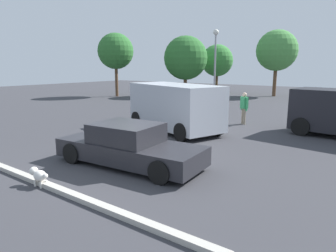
# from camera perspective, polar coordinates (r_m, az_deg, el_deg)

# --- Properties ---
(ground_plane) EXTENTS (80.00, 80.00, 0.00)m
(ground_plane) POSITION_cam_1_polar(r_m,az_deg,el_deg) (9.74, -6.69, -6.77)
(ground_plane) COLOR #38383D
(sedan_foreground) EXTENTS (4.79, 2.15, 1.29)m
(sedan_foreground) POSITION_cam_1_polar(r_m,az_deg,el_deg) (9.35, -7.40, -3.78)
(sedan_foreground) COLOR #232328
(sedan_foreground) RESTS_ON ground_plane
(dog) EXTENTS (0.66, 0.30, 0.47)m
(dog) POSITION_cam_1_polar(r_m,az_deg,el_deg) (8.42, -23.20, -8.44)
(dog) COLOR white
(dog) RESTS_ON ground_plane
(van_white) EXTENTS (5.31, 3.59, 2.17)m
(van_white) POSITION_cam_1_polar(r_m,az_deg,el_deg) (14.08, 1.28, 3.79)
(van_white) COLOR #B2B7C1
(van_white) RESTS_ON ground_plane
(pedestrian) EXTENTS (0.48, 0.43, 1.66)m
(pedestrian) POSITION_cam_1_polar(r_m,az_deg,el_deg) (16.18, 14.13, 3.76)
(pedestrian) COLOR gray
(pedestrian) RESTS_ON ground_plane
(parking_curb) EXTENTS (9.29, 0.20, 0.12)m
(parking_curb) POSITION_cam_1_polar(r_m,az_deg,el_deg) (8.04, -20.45, -10.93)
(parking_curb) COLOR #B7B2A8
(parking_curb) RESTS_ON ground_plane
(light_post_near) EXTENTS (0.44, 0.44, 5.78)m
(light_post_near) POSITION_cam_1_polar(r_m,az_deg,el_deg) (24.69, 8.90, 13.40)
(light_post_near) COLOR gray
(light_post_near) RESTS_ON ground_plane
(tree_back_left) EXTENTS (3.47, 3.47, 5.32)m
(tree_back_left) POSITION_cam_1_polar(r_m,az_deg,el_deg) (34.43, 9.23, 12.06)
(tree_back_left) COLOR brown
(tree_back_left) RESTS_ON ground_plane
(tree_back_center) EXTENTS (4.32, 4.32, 5.93)m
(tree_back_center) POSITION_cam_1_polar(r_m,az_deg,el_deg) (30.81, 3.32, 12.66)
(tree_back_center) COLOR brown
(tree_back_center) RESTS_ON ground_plane
(tree_back_right) EXTENTS (3.97, 3.97, 6.48)m
(tree_back_right) POSITION_cam_1_polar(r_m,az_deg,el_deg) (32.37, 19.79, 13.22)
(tree_back_right) COLOR brown
(tree_back_right) RESTS_ON ground_plane
(tree_far_right) EXTENTS (3.48, 3.48, 6.16)m
(tree_far_right) POSITION_cam_1_polar(r_m,az_deg,el_deg) (30.85, -9.83, 13.70)
(tree_far_right) COLOR brown
(tree_far_right) RESTS_ON ground_plane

